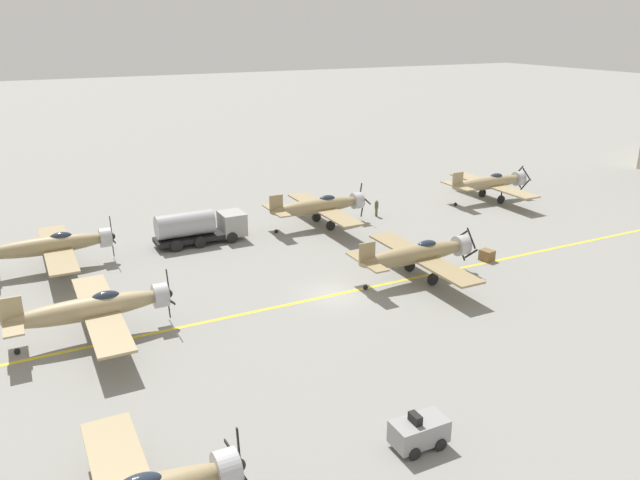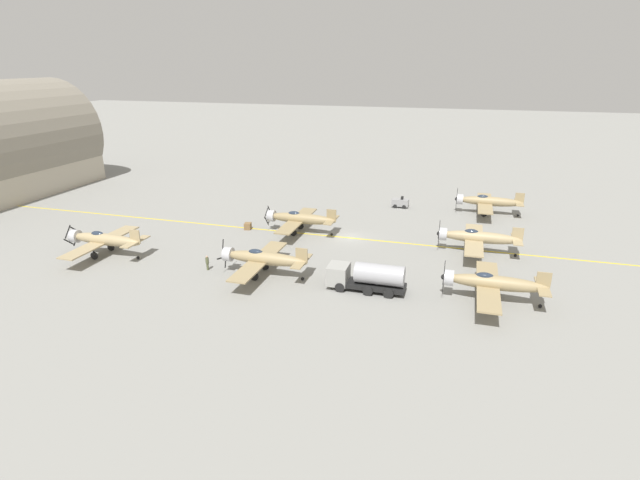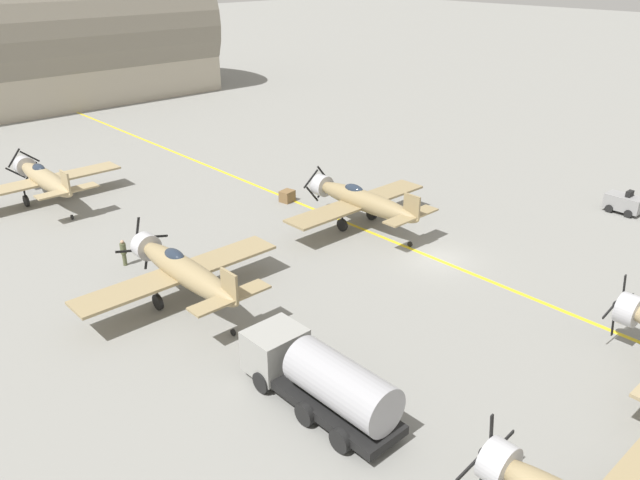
{
  "view_description": "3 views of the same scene",
  "coord_description": "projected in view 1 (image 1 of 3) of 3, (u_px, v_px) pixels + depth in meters",
  "views": [
    {
      "loc": [
        36.05,
        -19.49,
        18.53
      ],
      "look_at": [
        -2.57,
        0.02,
        3.35
      ],
      "focal_mm": 35.0,
      "sensor_mm": 36.0,
      "label": 1
    },
    {
      "loc": [
        -60.95,
        -13.99,
        22.13
      ],
      "look_at": [
        -7.35,
        1.76,
        2.05
      ],
      "focal_mm": 28.0,
      "sensor_mm": 36.0,
      "label": 2
    },
    {
      "loc": [
        -29.59,
        -21.2,
        17.72
      ],
      "look_at": [
        -9.19,
        0.96,
        3.88
      ],
      "focal_mm": 35.0,
      "sensor_mm": 36.0,
      "label": 3
    }
  ],
  "objects": [
    {
      "name": "airplane_near_left",
      "position": [
        52.0,
        245.0,
        48.69
      ],
      "size": [
        12.0,
        9.98,
        3.79
      ],
      "rotation": [
        0.0,
        0.0,
        -0.08
      ],
      "color": "#9A855C",
      "rests_on": "ground"
    },
    {
      "name": "airplane_near_center",
      "position": [
        94.0,
        308.0,
        38.03
      ],
      "size": [
        12.0,
        9.98,
        3.76
      ],
      "rotation": [
        0.0,
        0.0,
        -0.02
      ],
      "color": "tan",
      "rests_on": "ground"
    },
    {
      "name": "supply_crate_by_tanker",
      "position": [
        487.0,
        255.0,
        51.09
      ],
      "size": [
        1.22,
        1.08,
        0.88
      ],
      "primitive_type": "cube",
      "rotation": [
        0.0,
        0.0,
        0.2
      ],
      "color": "brown",
      "rests_on": "ground"
    },
    {
      "name": "taxiway_stripe",
      "position": [
        336.0,
        294.0,
        44.79
      ],
      "size": [
        0.3,
        160.0,
        0.01
      ],
      "primitive_type": "cube",
      "color": "yellow",
      "rests_on": "ground"
    },
    {
      "name": "airplane_mid_left",
      "position": [
        320.0,
        206.0,
        59.08
      ],
      "size": [
        12.0,
        9.98,
        3.77
      ],
      "rotation": [
        0.0,
        0.0,
        0.1
      ],
      "color": "#99855C",
      "rests_on": "ground"
    },
    {
      "name": "fuel_tanker",
      "position": [
        200.0,
        227.0,
        54.73
      ],
      "size": [
        2.68,
        8.0,
        2.98
      ],
      "color": "black",
      "rests_on": "ground"
    },
    {
      "name": "airplane_mid_center",
      "position": [
        418.0,
        254.0,
        46.89
      ],
      "size": [
        12.0,
        9.98,
        3.65
      ],
      "rotation": [
        0.0,
        0.0,
        -0.21
      ],
      "color": "#968158",
      "rests_on": "ground"
    },
    {
      "name": "ground_crew_walking",
      "position": [
        376.0,
        207.0,
        62.51
      ],
      "size": [
        0.37,
        0.37,
        1.72
      ],
      "color": "#515638",
      "rests_on": "ground"
    },
    {
      "name": "tow_tractor",
      "position": [
        419.0,
        431.0,
        28.55
      ],
      "size": [
        1.57,
        2.6,
        1.79
      ],
      "color": "gray",
      "rests_on": "ground"
    },
    {
      "name": "airplane_far_left",
      "position": [
        490.0,
        183.0,
        67.64
      ],
      "size": [
        12.0,
        9.98,
        3.65
      ],
      "rotation": [
        0.0,
        0.0,
        -0.02
      ],
      "color": "tan",
      "rests_on": "ground"
    },
    {
      "name": "ground_plane",
      "position": [
        336.0,
        295.0,
        44.8
      ],
      "size": [
        400.0,
        400.0,
        0.0
      ],
      "primitive_type": "plane",
      "color": "gray"
    }
  ]
}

